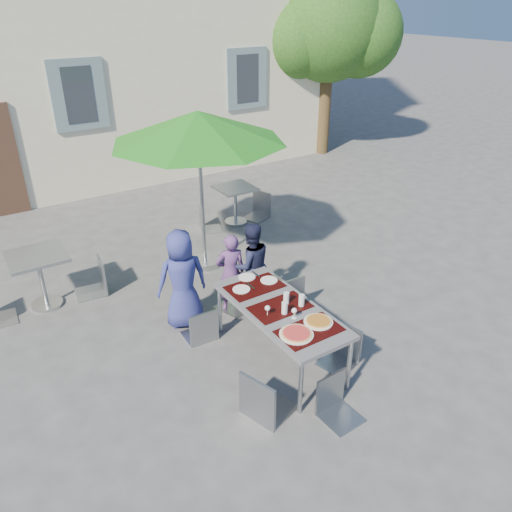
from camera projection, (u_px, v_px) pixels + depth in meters
ground at (300, 402)px, 5.53m from camera, size 90.00×90.00×0.00m
tree at (329, 27)px, 12.76m from camera, size 3.60×3.00×4.70m
dining_table at (280, 311)px, 5.87m from camera, size 0.80×1.85×0.76m
pizza_near_left at (296, 334)px, 5.36m from camera, size 0.37×0.37×0.03m
pizza_near_right at (318, 321)px, 5.56m from camera, size 0.33×0.33×0.03m
glassware at (289, 304)px, 5.77m from camera, size 0.51×0.35×0.15m
place_settings at (253, 282)px, 6.34m from camera, size 0.67×0.44×0.01m
child_0 at (182, 279)px, 6.54m from camera, size 0.73×0.54×1.38m
child_1 at (231, 273)px, 6.92m from camera, size 0.48×0.38×1.16m
child_2 at (251, 265)px, 7.00m from camera, size 0.66×0.45×1.26m
chair_0 at (200, 307)px, 6.28m from camera, size 0.41×0.41×0.88m
chair_1 at (240, 273)px, 6.87m from camera, size 0.57×0.57×1.02m
chair_2 at (286, 272)px, 6.84m from camera, size 0.48×0.49×1.05m
chair_3 at (264, 370)px, 5.06m from camera, size 0.59×0.59×1.05m
chair_4 at (345, 326)px, 5.91m from camera, size 0.49×0.49×0.90m
chair_5 at (338, 376)px, 5.14m from camera, size 0.41×0.41×0.88m
patio_umbrella at (198, 128)px, 7.25m from camera, size 2.64×2.64×2.53m
cafe_table_0 at (39, 270)px, 6.97m from camera, size 0.77×0.77×0.82m
bg_chair_r_0 at (92, 258)px, 7.31m from camera, size 0.49×0.48×0.99m
cafe_table_1 at (235, 198)px, 9.62m from camera, size 0.69×0.69×0.74m
bg_chair_l_1 at (205, 205)px, 9.31m from camera, size 0.50×0.49×0.87m
bg_chair_r_1 at (259, 190)px, 9.87m from camera, size 0.55×0.55×0.96m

